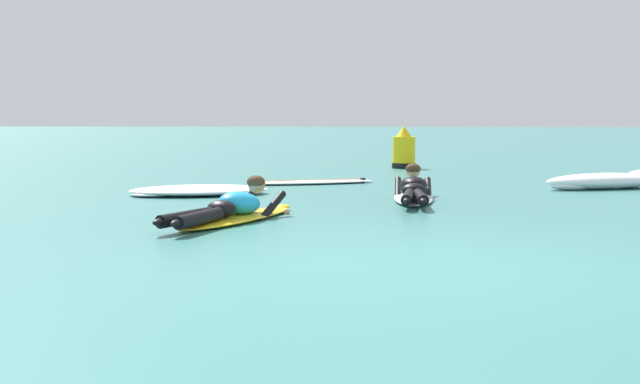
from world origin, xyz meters
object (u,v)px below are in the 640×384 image
at_px(surfer_near, 233,210).
at_px(drifting_surfboard, 312,182).
at_px(surfer_far, 413,191).
at_px(channel_marker_buoy, 404,152).

bearing_deg(surfer_near, drifting_surfboard, 83.59).
distance_m(surfer_far, channel_marker_buoy, 7.03).
xyz_separation_m(surfer_near, channel_marker_buoy, (2.36, 9.42, 0.23)).
bearing_deg(channel_marker_buoy, drifting_surfboard, -112.51).
bearing_deg(surfer_far, channel_marker_buoy, 88.48).
xyz_separation_m(surfer_far, drifting_surfboard, (-1.59, 2.73, -0.10)).
bearing_deg(drifting_surfboard, channel_marker_buoy, 67.49).
xyz_separation_m(surfer_near, drifting_surfboard, (0.58, 5.13, -0.10)).
distance_m(surfer_near, drifting_surfboard, 5.16).
xyz_separation_m(surfer_far, channel_marker_buoy, (0.19, 7.02, 0.23)).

